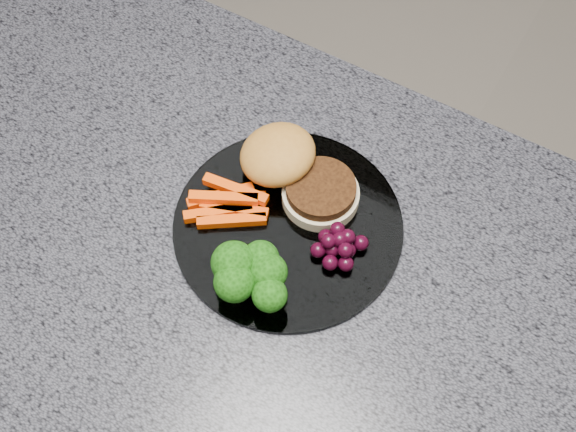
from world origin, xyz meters
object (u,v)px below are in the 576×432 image
Objects in this scene: plate at (288,226)px; grape_bunch at (339,245)px; burger at (293,170)px; island_cabinet at (279,398)px.

grape_bunch reaches higher than plate.
island_cabinet is at bearing -77.12° from burger.
burger is at bearing 110.03° from island_cabinet.
plate is 4.63× the size of grape_bunch.
grape_bunch is (0.09, -0.06, -0.01)m from burger.
burger is at bearing 114.78° from plate.
plate is at bearing -72.36° from burger.
island_cabinet is 7.45× the size of burger.
island_cabinet is 0.49m from grape_bunch.
island_cabinet is 0.51m from burger.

